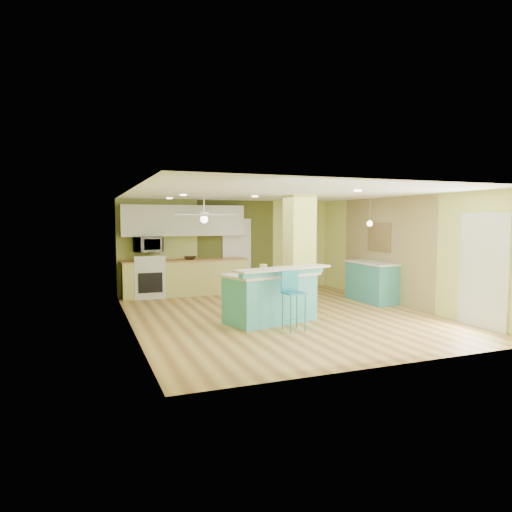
{
  "coord_description": "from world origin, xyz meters",
  "views": [
    {
      "loc": [
        -3.84,
        -8.47,
        1.97
      ],
      "look_at": [
        -0.41,
        0.4,
        1.21
      ],
      "focal_mm": 32.0,
      "sensor_mm": 36.0,
      "label": 1
    }
  ],
  "objects_px": {
    "peninsula": "(271,296)",
    "bar_stool": "(292,291)",
    "canister": "(263,268)",
    "side_counter": "(372,282)",
    "fruit_bowl": "(190,258)"
  },
  "relations": [
    {
      "from": "bar_stool",
      "to": "side_counter",
      "type": "height_order",
      "value": "bar_stool"
    },
    {
      "from": "bar_stool",
      "to": "side_counter",
      "type": "bearing_deg",
      "value": 27.56
    },
    {
      "from": "side_counter",
      "to": "fruit_bowl",
      "type": "xyz_separation_m",
      "value": [
        -3.89,
        2.42,
        0.5
      ]
    },
    {
      "from": "side_counter",
      "to": "peninsula",
      "type": "bearing_deg",
      "value": -159.89
    },
    {
      "from": "bar_stool",
      "to": "canister",
      "type": "xyz_separation_m",
      "value": [
        -0.18,
        0.93,
        0.32
      ]
    },
    {
      "from": "bar_stool",
      "to": "fruit_bowl",
      "type": "relative_size",
      "value": 3.1
    },
    {
      "from": "peninsula",
      "to": "bar_stool",
      "type": "xyz_separation_m",
      "value": [
        0.1,
        -0.74,
        0.2
      ]
    },
    {
      "from": "peninsula",
      "to": "bar_stool",
      "type": "height_order",
      "value": "peninsula"
    },
    {
      "from": "canister",
      "to": "side_counter",
      "type": "bearing_deg",
      "value": 16.6
    },
    {
      "from": "bar_stool",
      "to": "fruit_bowl",
      "type": "height_order",
      "value": "bar_stool"
    },
    {
      "from": "peninsula",
      "to": "fruit_bowl",
      "type": "relative_size",
      "value": 6.26
    },
    {
      "from": "peninsula",
      "to": "side_counter",
      "type": "xyz_separation_m",
      "value": [
        3.13,
        1.15,
        -0.02
      ]
    },
    {
      "from": "side_counter",
      "to": "fruit_bowl",
      "type": "height_order",
      "value": "fruit_bowl"
    },
    {
      "from": "bar_stool",
      "to": "canister",
      "type": "height_order",
      "value": "canister"
    },
    {
      "from": "side_counter",
      "to": "fruit_bowl",
      "type": "distance_m",
      "value": 4.61
    }
  ]
}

